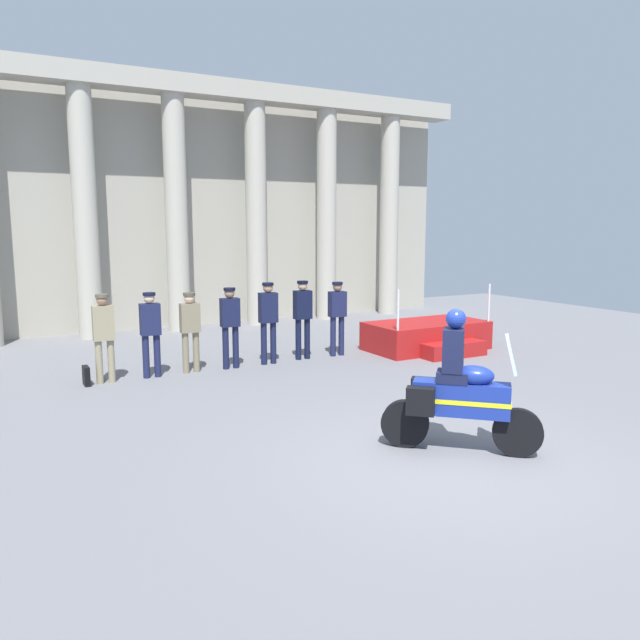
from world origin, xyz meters
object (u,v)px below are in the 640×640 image
reviewing_stand (428,337)px  officer_in_row_3 (230,321)px  officer_in_row_0 (104,331)px  officer_in_row_2 (190,326)px  motorcycle_with_rider (456,393)px  officer_in_row_6 (337,312)px  officer_in_row_1 (150,328)px  officer_in_row_5 (303,313)px  officer_in_row_4 (268,316)px  briefcase_on_ground (86,376)px

reviewing_stand → officer_in_row_3: (-4.83, 0.47, 0.67)m
officer_in_row_0 → officer_in_row_2: (1.68, 0.05, -0.04)m
motorcycle_with_rider → reviewing_stand: bearing=98.2°
reviewing_stand → motorcycle_with_rider: motorcycle_with_rider is taller
officer_in_row_2 → officer_in_row_6: size_ratio=0.96×
officer_in_row_0 → motorcycle_with_rider: motorcycle_with_rider is taller
reviewing_stand → officer_in_row_1: size_ratio=1.69×
officer_in_row_1 → officer_in_row_2: bearing=-174.0°
officer_in_row_3 → officer_in_row_5: bearing=-173.8°
officer_in_row_1 → officer_in_row_5: bearing=-175.6°
officer_in_row_1 → officer_in_row_6: size_ratio=0.99×
officer_in_row_4 → officer_in_row_2: bearing=1.5°
officer_in_row_5 → motorcycle_with_rider: size_ratio=0.92×
officer_in_row_6 → officer_in_row_4: bearing=4.3°
reviewing_stand → officer_in_row_5: 3.22m
officer_in_row_2 → officer_in_row_4: 1.70m
officer_in_row_5 → motorcycle_with_rider: motorcycle_with_rider is taller
officer_in_row_2 → officer_in_row_5: bearing=-176.1°
motorcycle_with_rider → officer_in_row_5: bearing=125.7°
officer_in_row_5 → officer_in_row_6: size_ratio=1.04×
officer_in_row_3 → officer_in_row_6: size_ratio=1.00×
officer_in_row_3 → motorcycle_with_rider: size_ratio=0.89×
reviewing_stand → officer_in_row_3: size_ratio=1.68×
officer_in_row_2 → officer_in_row_5: 2.56m
reviewing_stand → officer_in_row_1: officer_in_row_1 is taller
officer_in_row_6 → officer_in_row_3: bearing=4.2°
reviewing_stand → officer_in_row_3: officer_in_row_3 is taller
reviewing_stand → officer_in_row_4: officer_in_row_4 is taller
reviewing_stand → officer_in_row_4: (-3.96, 0.48, 0.71)m
officer_in_row_3 → briefcase_on_ground: 2.98m
officer_in_row_2 → motorcycle_with_rider: size_ratio=0.85×
officer_in_row_3 → reviewing_stand: bearing=177.9°
officer_in_row_5 → officer_in_row_1: bearing=4.4°
officer_in_row_3 → officer_in_row_5: 1.74m
reviewing_stand → officer_in_row_5: (-3.09, 0.55, 0.71)m
reviewing_stand → briefcase_on_ground: size_ratio=7.87×
officer_in_row_3 → motorcycle_with_rider: (0.82, -5.97, -0.20)m
briefcase_on_ground → motorcycle_with_rider: bearing=-58.4°
reviewing_stand → officer_in_row_0: (-7.33, 0.48, 0.67)m
reviewing_stand → officer_in_row_5: officer_in_row_5 is taller
officer_in_row_2 → officer_in_row_4: bearing=-178.5°
officer_in_row_6 → motorcycle_with_rider: motorcycle_with_rider is taller
officer_in_row_2 → motorcycle_with_rider: motorcycle_with_rider is taller
motorcycle_with_rider → briefcase_on_ground: motorcycle_with_rider is taller
officer_in_row_0 → officer_in_row_1: (0.88, 0.02, -0.01)m
officer_in_row_1 → officer_in_row_2: (0.80, 0.04, -0.03)m
officer_in_row_4 → motorcycle_with_rider: bearing=93.0°
officer_in_row_2 → officer_in_row_3: (0.83, -0.06, 0.04)m
officer_in_row_2 → officer_in_row_3: bearing=179.0°
reviewing_stand → briefcase_on_ground: 7.70m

